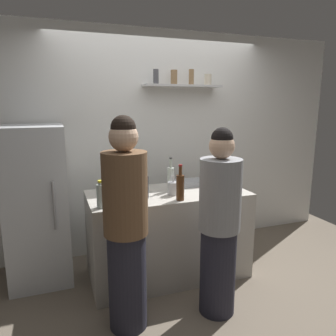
# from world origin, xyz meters

# --- Properties ---
(ground_plane) EXTENTS (5.28, 5.28, 0.00)m
(ground_plane) POSITION_xyz_m (0.00, 0.00, 0.00)
(ground_plane) COLOR #726656
(back_wall_assembly) EXTENTS (4.80, 0.32, 2.60)m
(back_wall_assembly) POSITION_xyz_m (0.00, 1.25, 1.30)
(back_wall_assembly) COLOR white
(back_wall_assembly) RESTS_ON ground
(refrigerator) EXTENTS (0.58, 0.68, 1.57)m
(refrigerator) POSITION_xyz_m (-1.40, 0.85, 0.78)
(refrigerator) COLOR silver
(refrigerator) RESTS_ON ground
(counter) EXTENTS (1.59, 0.74, 0.89)m
(counter) POSITION_xyz_m (-0.15, 0.48, 0.44)
(counter) COLOR #B7B2A8
(counter) RESTS_ON ground
(baking_pan) EXTENTS (0.34, 0.24, 0.05)m
(baking_pan) POSITION_xyz_m (0.16, 0.67, 0.91)
(baking_pan) COLOR gray
(baking_pan) RESTS_ON counter
(utensil_holder) EXTENTS (0.10, 0.10, 0.23)m
(utensil_holder) POSITION_xyz_m (-0.14, 0.38, 0.96)
(utensil_holder) COLOR #B2B2B7
(utensil_holder) RESTS_ON counter
(wine_bottle_green_glass) EXTENTS (0.08, 0.08, 0.29)m
(wine_bottle_green_glass) POSITION_xyz_m (-0.66, 0.19, 1.00)
(wine_bottle_green_glass) COLOR #19471E
(wine_bottle_green_glass) RESTS_ON counter
(wine_bottle_pale_glass) EXTENTS (0.07, 0.07, 0.35)m
(wine_bottle_pale_glass) POSITION_xyz_m (-0.10, 0.53, 1.02)
(wine_bottle_pale_glass) COLOR #B2BFB2
(wine_bottle_pale_glass) RESTS_ON counter
(wine_bottle_dark_glass) EXTENTS (0.08, 0.08, 0.30)m
(wine_bottle_dark_glass) POSITION_xyz_m (-0.43, 0.37, 1.00)
(wine_bottle_dark_glass) COLOR black
(wine_bottle_dark_glass) RESTS_ON counter
(wine_bottle_amber_glass) EXTENTS (0.07, 0.07, 0.34)m
(wine_bottle_amber_glass) POSITION_xyz_m (-0.13, 0.20, 1.02)
(wine_bottle_amber_glass) COLOR #472814
(wine_bottle_amber_glass) RESTS_ON counter
(water_bottle_plastic) EXTENTS (0.08, 0.08, 0.24)m
(water_bottle_plastic) POSITION_xyz_m (-0.85, 0.23, 1.00)
(water_bottle_plastic) COLOR silver
(water_bottle_plastic) RESTS_ON counter
(person_grey_hoodie) EXTENTS (0.34, 0.34, 1.59)m
(person_grey_hoodie) POSITION_xyz_m (0.03, -0.24, 0.78)
(person_grey_hoodie) COLOR #262633
(person_grey_hoodie) RESTS_ON ground
(person_brown_jacket) EXTENTS (0.34, 0.34, 1.69)m
(person_brown_jacket) POSITION_xyz_m (-0.73, -0.17, 0.84)
(person_brown_jacket) COLOR #262633
(person_brown_jacket) RESTS_ON ground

